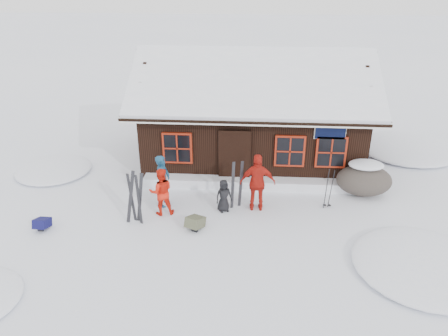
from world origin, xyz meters
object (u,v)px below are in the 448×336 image
(skier_orange_right, at_px, (258,183))
(ski_pair_left, at_px, (135,198))
(ski_poles, at_px, (329,189))
(skier_orange_left, at_px, (161,192))
(backpack_olive, at_px, (195,224))
(skier_teal, at_px, (163,181))
(backpack_blue, at_px, (43,225))
(skier_crouched, at_px, (224,196))
(boulder, at_px, (364,179))

(skier_orange_right, bearing_deg, ski_pair_left, 14.05)
(ski_poles, bearing_deg, ski_pair_left, -167.91)
(skier_orange_left, xyz_separation_m, backpack_olive, (1.15, -0.81, -0.62))
(skier_teal, bearing_deg, backpack_olive, -129.65)
(skier_orange_right, relative_size, backpack_blue, 3.84)
(skier_crouched, distance_m, boulder, 4.90)
(skier_orange_left, distance_m, ski_pair_left, 0.86)
(skier_orange_left, bearing_deg, skier_teal, -100.31)
(skier_teal, bearing_deg, skier_crouched, -88.44)
(backpack_olive, bearing_deg, ski_poles, 43.52)
(skier_orange_left, xyz_separation_m, backpack_blue, (-3.39, -1.14, -0.64))
(skier_teal, bearing_deg, boulder, -70.72)
(ski_pair_left, distance_m, backpack_blue, 2.87)
(ski_pair_left, height_order, backpack_blue, ski_pair_left)
(skier_teal, distance_m, boulder, 6.76)
(skier_crouched, bearing_deg, skier_orange_left, 163.22)
(ski_pair_left, xyz_separation_m, ski_poles, (5.93, 1.27, -0.17))
(skier_orange_left, bearing_deg, skier_crouched, 173.68)
(skier_orange_right, distance_m, backpack_blue, 6.62)
(ski_pair_left, bearing_deg, skier_orange_right, 16.58)
(skier_orange_left, distance_m, ski_poles, 5.31)
(boulder, bearing_deg, skier_orange_right, -160.26)
(skier_orange_right, xyz_separation_m, backpack_olive, (-1.83, -1.27, -0.80))
(skier_teal, xyz_separation_m, backpack_olive, (1.20, -1.36, -0.72))
(ski_pair_left, bearing_deg, skier_crouched, 18.96)
(skier_orange_left, bearing_deg, ski_poles, 173.00)
(ski_poles, height_order, backpack_olive, ski_poles)
(skier_teal, relative_size, backpack_blue, 3.52)
(skier_orange_right, bearing_deg, backpack_olive, 33.56)
(ski_pair_left, bearing_deg, skier_orange_left, 39.87)
(skier_crouched, distance_m, backpack_blue, 5.52)
(backpack_olive, bearing_deg, boulder, 48.20)
(skier_orange_right, bearing_deg, boulder, -161.53)
(skier_orange_left, relative_size, skier_crouched, 1.44)
(ski_poles, relative_size, backpack_blue, 2.82)
(skier_teal, distance_m, skier_crouched, 2.01)
(boulder, xyz_separation_m, ski_pair_left, (-7.28, -2.30, 0.28))
(skier_teal, height_order, skier_orange_right, skier_orange_right)
(skier_orange_left, distance_m, backpack_olive, 1.54)
(ski_pair_left, bearing_deg, backpack_olive, -7.19)
(backpack_blue, bearing_deg, backpack_olive, 6.11)
(skier_teal, height_order, ski_pair_left, skier_teal)
(skier_orange_left, height_order, boulder, skier_orange_left)
(skier_teal, relative_size, skier_crouched, 1.62)
(skier_orange_right, relative_size, skier_crouched, 1.76)
(skier_teal, xyz_separation_m, skier_orange_right, (3.03, -0.08, 0.08))
(ski_poles, xyz_separation_m, backpack_olive, (-4.10, -1.54, -0.51))
(skier_teal, distance_m, ski_poles, 5.31)
(boulder, height_order, ski_pair_left, ski_pair_left)
(skier_teal, height_order, ski_poles, skier_teal)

